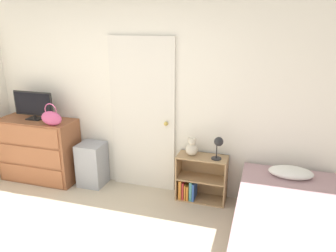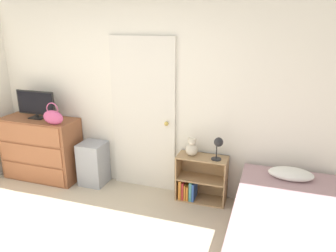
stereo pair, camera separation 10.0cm
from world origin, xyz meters
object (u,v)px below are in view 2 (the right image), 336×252
at_px(storage_bin, 93,163).
at_px(desk_lamp, 218,144).
at_px(dresser, 42,148).
at_px(teddy_bear, 192,148).
at_px(bed, 288,234).
at_px(handbag, 53,117).
at_px(bookshelf, 198,181).
at_px(tv, 36,104).

distance_m(storage_bin, desk_lamp, 1.80).
bearing_deg(dresser, teddy_bear, 2.49).
bearing_deg(dresser, bed, -11.78).
height_order(handbag, storage_bin, handbag).
distance_m(dresser, bookshelf, 2.30).
xyz_separation_m(dresser, tv, (-0.03, 0.03, 0.65)).
bearing_deg(desk_lamp, bed, -42.21).
xyz_separation_m(tv, storage_bin, (0.83, 0.03, -0.80)).
relative_size(storage_bin, desk_lamp, 2.08).
bearing_deg(bed, tv, 167.84).
bearing_deg(bookshelf, teddy_bear, -175.42).
distance_m(storage_bin, bed, 2.68).
distance_m(tv, bookshelf, 2.46).
bearing_deg(bookshelf, desk_lamp, -11.25).
relative_size(tv, storage_bin, 0.99).
bearing_deg(dresser, bookshelf, 2.57).
relative_size(tv, teddy_bear, 2.53).
bearing_deg(teddy_bear, bed, -34.37).
xyz_separation_m(handbag, teddy_bear, (1.82, 0.24, -0.29)).
height_order(handbag, bookshelf, handbag).
bearing_deg(tv, bookshelf, 1.82).
relative_size(dresser, tv, 1.83).
distance_m(dresser, desk_lamp, 2.56).
bearing_deg(storage_bin, bookshelf, 1.51).
height_order(desk_lamp, bed, desk_lamp).
bearing_deg(tv, teddy_bear, 1.71).
height_order(tv, desk_lamp, tv).
height_order(tv, bookshelf, tv).
distance_m(dresser, handbag, 0.68).
height_order(dresser, storage_bin, dresser).
height_order(storage_bin, bed, bed).
bearing_deg(bookshelf, handbag, -172.54).
distance_m(tv, bed, 3.56).
distance_m(bookshelf, teddy_bear, 0.46).
height_order(bookshelf, teddy_bear, teddy_bear).
relative_size(desk_lamp, bed, 0.15).
bearing_deg(handbag, bed, -10.52).
distance_m(tv, desk_lamp, 2.57).
relative_size(tv, bookshelf, 0.96).
distance_m(dresser, bed, 3.44).
height_order(dresser, teddy_bear, dresser).
height_order(dresser, bed, dresser).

